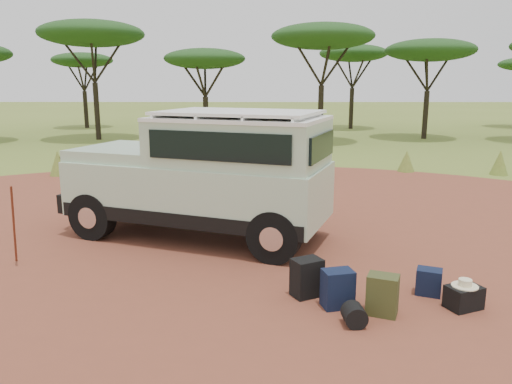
{
  "coord_description": "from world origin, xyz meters",
  "views": [
    {
      "loc": [
        0.78,
        -8.32,
        3.13
      ],
      "look_at": [
        0.73,
        1.25,
        1.0
      ],
      "focal_mm": 35.0,
      "sensor_mm": 36.0,
      "label": 1
    }
  ],
  "objects_px": {
    "backpack_olive": "(382,295)",
    "duffel_navy": "(429,282)",
    "backpack_navy": "(338,289)",
    "hard_case": "(464,297)",
    "backpack_black": "(307,278)",
    "walking_staff": "(14,225)",
    "safari_vehicle": "(206,177)"
  },
  "relations": [
    {
      "from": "backpack_olive",
      "to": "duffel_navy",
      "type": "relative_size",
      "value": 1.41
    },
    {
      "from": "backpack_navy",
      "to": "backpack_olive",
      "type": "bearing_deg",
      "value": -35.28
    },
    {
      "from": "hard_case",
      "to": "backpack_black",
      "type": "bearing_deg",
      "value": 146.56
    },
    {
      "from": "walking_staff",
      "to": "hard_case",
      "type": "relative_size",
      "value": 3.29
    },
    {
      "from": "safari_vehicle",
      "to": "backpack_navy",
      "type": "relative_size",
      "value": 10.26
    },
    {
      "from": "safari_vehicle",
      "to": "walking_staff",
      "type": "bearing_deg",
      "value": -132.0
    },
    {
      "from": "backpack_black",
      "to": "backpack_navy",
      "type": "relative_size",
      "value": 1.05
    },
    {
      "from": "backpack_olive",
      "to": "hard_case",
      "type": "height_order",
      "value": "backpack_olive"
    },
    {
      "from": "backpack_olive",
      "to": "hard_case",
      "type": "relative_size",
      "value": 1.22
    },
    {
      "from": "backpack_black",
      "to": "backpack_olive",
      "type": "distance_m",
      "value": 1.14
    },
    {
      "from": "walking_staff",
      "to": "duffel_navy",
      "type": "height_order",
      "value": "walking_staff"
    },
    {
      "from": "backpack_olive",
      "to": "hard_case",
      "type": "bearing_deg",
      "value": 30.99
    },
    {
      "from": "backpack_navy",
      "to": "safari_vehicle",
      "type": "bearing_deg",
      "value": 109.93
    },
    {
      "from": "safari_vehicle",
      "to": "walking_staff",
      "type": "height_order",
      "value": "safari_vehicle"
    },
    {
      "from": "safari_vehicle",
      "to": "backpack_olive",
      "type": "distance_m",
      "value": 4.52
    },
    {
      "from": "backpack_olive",
      "to": "duffel_navy",
      "type": "distance_m",
      "value": 1.08
    },
    {
      "from": "backpack_black",
      "to": "duffel_navy",
      "type": "height_order",
      "value": "backpack_black"
    },
    {
      "from": "backpack_black",
      "to": "backpack_olive",
      "type": "height_order",
      "value": "backpack_black"
    },
    {
      "from": "walking_staff",
      "to": "safari_vehicle",
      "type": "bearing_deg",
      "value": -3.97
    },
    {
      "from": "backpack_black",
      "to": "backpack_olive",
      "type": "relative_size",
      "value": 1.02
    },
    {
      "from": "safari_vehicle",
      "to": "duffel_navy",
      "type": "bearing_deg",
      "value": -17.72
    },
    {
      "from": "walking_staff",
      "to": "backpack_navy",
      "type": "xyz_separation_m",
      "value": [
        5.29,
        -1.61,
        -0.46
      ]
    },
    {
      "from": "safari_vehicle",
      "to": "backpack_black",
      "type": "relative_size",
      "value": 9.76
    },
    {
      "from": "safari_vehicle",
      "to": "backpack_olive",
      "type": "relative_size",
      "value": 9.92
    },
    {
      "from": "backpack_navy",
      "to": "duffel_navy",
      "type": "distance_m",
      "value": 1.49
    },
    {
      "from": "walking_staff",
      "to": "backpack_navy",
      "type": "height_order",
      "value": "walking_staff"
    },
    {
      "from": "backpack_navy",
      "to": "hard_case",
      "type": "height_order",
      "value": "backpack_navy"
    },
    {
      "from": "walking_staff",
      "to": "hard_case",
      "type": "bearing_deg",
      "value": -44.71
    },
    {
      "from": "backpack_black",
      "to": "hard_case",
      "type": "bearing_deg",
      "value": -38.27
    },
    {
      "from": "backpack_black",
      "to": "backpack_olive",
      "type": "xyz_separation_m",
      "value": [
        0.97,
        -0.6,
        -0.0
      ]
    },
    {
      "from": "walking_staff",
      "to": "backpack_olive",
      "type": "relative_size",
      "value": 2.7
    },
    {
      "from": "backpack_navy",
      "to": "backpack_olive",
      "type": "distance_m",
      "value": 0.62
    }
  ]
}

